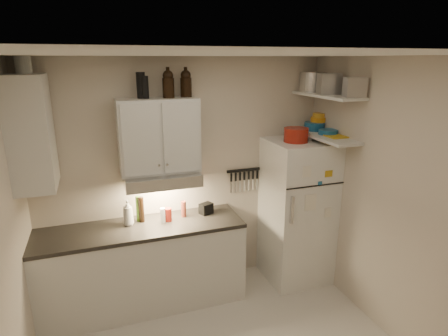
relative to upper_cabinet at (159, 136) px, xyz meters
name	(u,v)px	position (x,y,z in m)	size (l,w,h in m)	color
ceiling	(233,53)	(0.30, -1.33, 0.78)	(3.20, 3.00, 0.02)	white
back_wall	(185,177)	(0.30, 0.18, -0.53)	(3.20, 0.02, 2.60)	#C0B3A4
right_wall	(401,208)	(1.91, -1.33, -0.53)	(0.02, 3.00, 2.60)	#C0B3A4
base_cabinet	(144,268)	(-0.25, -0.14, -1.39)	(2.10, 0.60, 0.88)	silver
countertop	(141,228)	(-0.25, -0.14, -0.93)	(2.10, 0.62, 0.04)	black
upper_cabinet	(159,136)	(0.00, 0.00, 0.00)	(0.80, 0.33, 0.75)	silver
side_cabinet	(31,133)	(-1.14, -0.14, 0.12)	(0.33, 0.55, 1.00)	silver
range_hood	(162,178)	(0.00, -0.06, -0.44)	(0.76, 0.46, 0.12)	silver
fridge	(297,211)	(1.55, -0.18, -0.98)	(0.70, 0.68, 1.70)	white
shelf_hi	(327,96)	(1.75, -0.31, 0.38)	(0.30, 0.95, 0.03)	silver
shelf_lo	(324,136)	(1.75, -0.31, -0.07)	(0.30, 0.95, 0.03)	silver
knife_strip	(244,170)	(1.00, 0.15, -0.51)	(0.42, 0.02, 0.03)	black
dutch_oven	(296,135)	(1.46, -0.21, -0.05)	(0.27, 0.27, 0.15)	maroon
book_stack	(335,139)	(1.82, -0.41, -0.08)	(0.21, 0.26, 0.09)	#C29418
spice_jar	(310,137)	(1.64, -0.20, -0.08)	(0.05, 0.05, 0.09)	silver
stock_pot	(313,82)	(1.78, 0.03, 0.50)	(0.30, 0.30, 0.21)	silver
tin_a	(329,84)	(1.75, -0.32, 0.50)	(0.21, 0.19, 0.21)	#AAAAAD
tin_b	(355,87)	(1.81, -0.67, 0.48)	(0.19, 0.19, 0.19)	#AAAAAD
bowl_teal	(314,126)	(1.81, -0.02, 0.00)	(0.23, 0.23, 0.09)	#175280
bowl_orange	(319,119)	(1.86, -0.01, 0.07)	(0.19, 0.19, 0.06)	orange
bowl_yellow	(319,115)	(1.86, -0.01, 0.12)	(0.15, 0.15, 0.05)	gold
plates	(328,132)	(1.81, -0.29, -0.02)	(0.21, 0.21, 0.05)	#175280
growler_a	(168,84)	(0.12, -0.01, 0.51)	(0.12, 0.12, 0.28)	black
growler_b	(186,83)	(0.31, 0.03, 0.51)	(0.12, 0.12, 0.27)	black
thermos_a	(145,87)	(-0.11, 0.00, 0.48)	(0.07, 0.07, 0.22)	black
thermos_b	(141,85)	(-0.14, 0.03, 0.50)	(0.09, 0.09, 0.25)	black
side_jar	(23,63)	(-1.14, -0.01, 0.72)	(0.14, 0.14, 0.18)	silver
soap_bottle	(128,211)	(-0.36, -0.06, -0.75)	(0.12, 0.12, 0.31)	silver
pepper_mill	(184,209)	(0.22, -0.04, -0.82)	(0.05, 0.05, 0.18)	maroon
oil_bottle	(138,209)	(-0.25, 0.02, -0.77)	(0.05, 0.05, 0.27)	#436E1B
vinegar_bottle	(141,210)	(-0.22, -0.02, -0.77)	(0.06, 0.06, 0.27)	black
clear_bottle	(163,215)	(-0.02, -0.12, -0.82)	(0.05, 0.05, 0.16)	silver
red_jar	(168,215)	(0.04, -0.10, -0.83)	(0.07, 0.07, 0.14)	maroon
caddy	(206,208)	(0.48, -0.04, -0.85)	(0.14, 0.10, 0.12)	black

